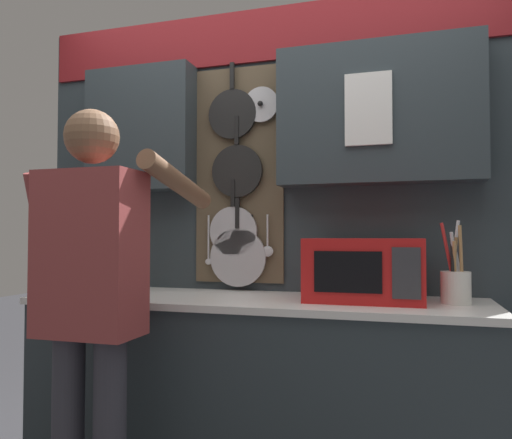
{
  "coord_description": "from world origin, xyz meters",
  "views": [
    {
      "loc": [
        0.66,
        -2.17,
        1.2
      ],
      "look_at": [
        -0.05,
        0.19,
        1.28
      ],
      "focal_mm": 35.0,
      "sensor_mm": 36.0,
      "label": 1
    }
  ],
  "objects": [
    {
      "name": "microwave",
      "position": [
        0.49,
        0.03,
        1.05
      ],
      "size": [
        0.49,
        0.35,
        0.27
      ],
      "color": "red",
      "rests_on": "base_cabinet_counter"
    },
    {
      "name": "knife_block",
      "position": [
        -0.71,
        0.03,
        1.02
      ],
      "size": [
        0.12,
        0.15,
        0.26
      ],
      "color": "brown",
      "rests_on": "base_cabinet_counter"
    },
    {
      "name": "back_wall_unit",
      "position": [
        0.02,
        0.27,
        1.45
      ],
      "size": [
        2.62,
        0.22,
        2.38
      ],
      "color": "#2D383D",
      "rests_on": "ground_plane"
    },
    {
      "name": "utensil_crock",
      "position": [
        0.85,
        0.04,
        1.0
      ],
      "size": [
        0.12,
        0.12,
        0.35
      ],
      "color": "white",
      "rests_on": "base_cabinet_counter"
    },
    {
      "name": "person",
      "position": [
        -0.48,
        -0.54,
        1.0
      ],
      "size": [
        0.54,
        0.66,
        1.68
      ],
      "color": "#383842",
      "rests_on": "ground_plane"
    },
    {
      "name": "base_cabinet_counter",
      "position": [
        0.0,
        -0.0,
        0.46
      ],
      "size": [
        2.05,
        0.61,
        0.92
      ],
      "color": "#2D383D",
      "rests_on": "ground_plane"
    }
  ]
}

